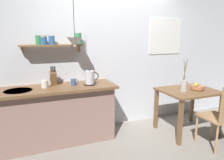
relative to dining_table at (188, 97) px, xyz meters
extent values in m
plane|color=gray|center=(-1.14, 0.14, -0.63)|extent=(14.00, 14.00, 0.00)
cube|color=silver|center=(-0.94, 0.79, 0.72)|extent=(6.80, 0.10, 2.70)
cube|color=white|center=(0.00, 0.74, 1.02)|extent=(0.70, 0.01, 0.68)
cube|color=silver|center=(0.00, 0.74, 1.02)|extent=(0.64, 0.01, 0.62)
cube|color=gray|center=(-2.14, 0.46, -0.20)|extent=(1.74, 0.52, 0.86)
cube|color=brown|center=(-2.14, 0.44, 0.25)|extent=(1.83, 0.63, 0.04)
cylinder|color=#B7BABF|center=(-2.65, 0.42, 0.27)|extent=(0.38, 0.38, 0.01)
cube|color=brown|center=(-2.13, 0.63, 0.88)|extent=(0.95, 0.18, 0.02)
cube|color=#99754C|center=(-2.55, 0.71, 0.82)|extent=(0.02, 0.06, 0.12)
cube|color=#99754C|center=(-1.70, 0.71, 0.82)|extent=(0.02, 0.06, 0.12)
cylinder|color=#388E56|center=(-2.32, 0.63, 0.96)|extent=(0.09, 0.09, 0.13)
cylinder|color=silver|center=(-2.32, 0.63, 1.03)|extent=(0.09, 0.09, 0.01)
cylinder|color=#3366A3|center=(-2.25, 0.63, 0.95)|extent=(0.10, 0.10, 0.11)
cylinder|color=silver|center=(-2.25, 0.63, 1.01)|extent=(0.11, 0.11, 0.01)
cylinder|color=gold|center=(-2.25, 0.63, 0.96)|extent=(0.09, 0.09, 0.13)
cylinder|color=silver|center=(-2.25, 0.63, 1.03)|extent=(0.09, 0.09, 0.01)
cylinder|color=#3366A3|center=(-2.13, 0.63, 0.95)|extent=(0.09, 0.09, 0.13)
cylinder|color=silver|center=(-2.13, 0.63, 1.02)|extent=(0.09, 0.09, 0.01)
cylinder|color=#388E56|center=(-1.73, 0.63, 0.98)|extent=(0.10, 0.10, 0.17)
cylinder|color=silver|center=(-1.73, 0.63, 1.07)|extent=(0.11, 0.11, 0.01)
cube|color=brown|center=(0.00, 0.00, 0.11)|extent=(0.93, 0.75, 0.03)
cube|color=brown|center=(-0.41, -0.32, -0.27)|extent=(0.06, 0.06, 0.73)
cube|color=brown|center=(0.41, -0.32, -0.27)|extent=(0.06, 0.06, 0.73)
cube|color=brown|center=(-0.41, 0.32, -0.27)|extent=(0.06, 0.06, 0.73)
cube|color=brown|center=(0.41, 0.32, -0.27)|extent=(0.06, 0.06, 0.73)
cube|color=tan|center=(0.06, -0.54, -0.17)|extent=(0.38, 0.44, 0.03)
cylinder|color=tan|center=(0.22, -0.35, -0.41)|extent=(0.03, 0.03, 0.45)
cylinder|color=tan|center=(-0.11, -0.35, -0.41)|extent=(0.03, 0.03, 0.45)
cylinder|color=tan|center=(-0.11, -0.73, -0.41)|extent=(0.03, 0.03, 0.45)
cylinder|color=#BC704C|center=(0.15, -0.04, 0.13)|extent=(0.10, 0.10, 0.01)
cylinder|color=#BC704C|center=(0.15, -0.04, 0.17)|extent=(0.22, 0.22, 0.06)
ellipsoid|color=yellow|center=(0.12, -0.04, 0.21)|extent=(0.14, 0.11, 0.04)
sphere|color=#8EA84C|center=(0.14, -0.04, 0.22)|extent=(0.06, 0.06, 0.06)
cylinder|color=#B7B2A8|center=(-0.13, -0.02, 0.22)|extent=(0.11, 0.11, 0.18)
cylinder|color=brown|center=(-0.14, -0.02, 0.48)|extent=(0.07, 0.02, 0.35)
cylinder|color=brown|center=(-0.13, -0.02, 0.47)|extent=(0.01, 0.02, 0.32)
cylinder|color=brown|center=(-0.12, -0.02, 0.48)|extent=(0.08, 0.03, 0.34)
cylinder|color=black|center=(-1.62, 0.39, 0.28)|extent=(0.17, 0.17, 0.02)
cylinder|color=silver|center=(-1.62, 0.39, 0.39)|extent=(0.14, 0.14, 0.20)
sphere|color=black|center=(-1.62, 0.39, 0.51)|extent=(0.02, 0.02, 0.02)
cone|color=silver|center=(-1.71, 0.39, 0.43)|extent=(0.04, 0.04, 0.04)
torus|color=black|center=(-1.54, 0.39, 0.40)|extent=(0.13, 0.02, 0.13)
cube|color=brown|center=(-2.15, 0.60, 0.38)|extent=(0.09, 0.18, 0.22)
cylinder|color=black|center=(-2.17, 0.57, 0.53)|extent=(0.02, 0.03, 0.08)
cylinder|color=black|center=(-2.15, 0.57, 0.53)|extent=(0.02, 0.03, 0.08)
cylinder|color=black|center=(-2.12, 0.57, 0.53)|extent=(0.02, 0.03, 0.08)
cylinder|color=white|center=(-2.29, 0.46, 0.33)|extent=(0.09, 0.09, 0.11)
torus|color=white|center=(-2.23, 0.46, 0.33)|extent=(0.07, 0.01, 0.07)
cylinder|color=#3D5B89|center=(-1.86, 0.45, 0.32)|extent=(0.08, 0.08, 0.10)
torus|color=#3D5B89|center=(-1.82, 0.45, 0.32)|extent=(0.07, 0.01, 0.07)
cylinder|color=black|center=(-1.83, 0.40, 1.27)|extent=(0.01, 0.01, 0.54)
cone|color=silver|center=(-1.83, 0.40, 0.93)|extent=(0.23, 0.23, 0.14)
sphere|color=white|center=(-1.83, 0.40, 0.88)|extent=(0.04, 0.04, 0.04)
camera|label=1|loc=(-2.43, -2.61, 1.01)|focal=32.48mm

